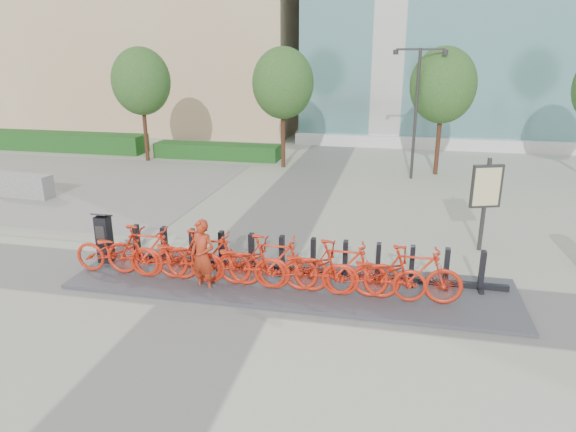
% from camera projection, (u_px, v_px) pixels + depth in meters
% --- Properties ---
extents(ground, '(120.00, 120.00, 0.00)m').
position_uv_depth(ground, '(229.00, 286.00, 11.22)').
color(ground, '#B0B1A0').
extents(gravel_patch, '(14.00, 14.00, 0.00)m').
position_uv_depth(gravel_patch, '(40.00, 184.00, 19.75)').
color(gravel_patch, slate).
rests_on(gravel_patch, ground).
extents(hedge_a, '(10.00, 1.40, 0.90)m').
position_uv_depth(hedge_a, '(54.00, 141.00, 26.47)').
color(hedge_a, '#134212').
rests_on(hedge_a, ground).
extents(hedge_b, '(6.00, 1.20, 0.70)m').
position_uv_depth(hedge_b, '(217.00, 151.00, 24.40)').
color(hedge_b, '#134212').
rests_on(hedge_b, ground).
extents(tree_0, '(2.60, 2.60, 5.10)m').
position_uv_depth(tree_0, '(141.00, 81.00, 22.89)').
color(tree_0, '#452518').
rests_on(tree_0, ground).
extents(tree_1, '(2.60, 2.60, 5.10)m').
position_uv_depth(tree_1, '(283.00, 83.00, 21.58)').
color(tree_1, '#452518').
rests_on(tree_1, ground).
extents(tree_2, '(2.60, 2.60, 5.10)m').
position_uv_depth(tree_2, '(443.00, 85.00, 20.27)').
color(tree_2, '#452518').
rests_on(tree_2, ground).
extents(streetlamp, '(2.00, 0.20, 5.00)m').
position_uv_depth(streetlamp, '(417.00, 99.00, 19.68)').
color(streetlamp, '#252525').
rests_on(streetlamp, ground).
extents(dock_pad, '(9.60, 2.40, 0.08)m').
position_uv_depth(dock_pad, '(290.00, 284.00, 11.22)').
color(dock_pad, '#424249').
rests_on(dock_pad, ground).
extents(dock_rail_posts, '(8.02, 0.50, 0.85)m').
position_uv_depth(dock_rail_posts, '(297.00, 256.00, 11.51)').
color(dock_rail_posts, black).
rests_on(dock_rail_posts, dock_pad).
extents(bike_0, '(2.02, 0.71, 1.06)m').
position_uv_depth(bike_0, '(117.00, 251.00, 11.51)').
color(bike_0, red).
rests_on(bike_0, dock_pad).
extents(bike_1, '(1.96, 0.55, 1.18)m').
position_uv_depth(bike_1, '(146.00, 251.00, 11.35)').
color(bike_1, red).
rests_on(bike_1, dock_pad).
extents(bike_2, '(2.02, 0.71, 1.06)m').
position_uv_depth(bike_2, '(177.00, 256.00, 11.22)').
color(bike_2, red).
rests_on(bike_2, dock_pad).
extents(bike_3, '(1.96, 0.55, 1.18)m').
position_uv_depth(bike_3, '(208.00, 257.00, 11.06)').
color(bike_3, red).
rests_on(bike_3, dock_pad).
extents(bike_4, '(2.02, 0.71, 1.06)m').
position_uv_depth(bike_4, '(240.00, 262.00, 10.93)').
color(bike_4, red).
rests_on(bike_4, dock_pad).
extents(bike_5, '(1.96, 0.55, 1.18)m').
position_uv_depth(bike_5, '(272.00, 262.00, 10.77)').
color(bike_5, red).
rests_on(bike_5, dock_pad).
extents(bike_6, '(2.02, 0.71, 1.06)m').
position_uv_depth(bike_6, '(306.00, 268.00, 10.64)').
color(bike_6, red).
rests_on(bike_6, dock_pad).
extents(bike_7, '(1.96, 0.55, 1.18)m').
position_uv_depth(bike_7, '(341.00, 268.00, 10.48)').
color(bike_7, red).
rests_on(bike_7, dock_pad).
extents(bike_8, '(2.02, 0.71, 1.06)m').
position_uv_depth(bike_8, '(376.00, 274.00, 10.35)').
color(bike_8, red).
rests_on(bike_8, dock_pad).
extents(bike_9, '(1.96, 0.55, 1.18)m').
position_uv_depth(bike_9, '(413.00, 274.00, 10.18)').
color(bike_9, red).
rests_on(bike_9, dock_pad).
extents(kiosk, '(0.38, 0.32, 1.24)m').
position_uv_depth(kiosk, '(104.00, 238.00, 12.13)').
color(kiosk, black).
rests_on(kiosk, dock_pad).
extents(worker_red, '(0.66, 0.51, 1.59)m').
position_uv_depth(worker_red, '(203.00, 256.00, 10.76)').
color(worker_red, '#A62E15').
rests_on(worker_red, ground).
extents(jersey_barrier, '(2.14, 0.71, 0.82)m').
position_uv_depth(jersey_barrier, '(24.00, 186.00, 17.91)').
color(jersey_barrier, '#ACACAC').
rests_on(jersey_barrier, ground).
extents(map_sign, '(0.78, 0.38, 2.40)m').
position_uv_depth(map_sign, '(486.00, 190.00, 12.76)').
color(map_sign, '#252525').
rests_on(map_sign, ground).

